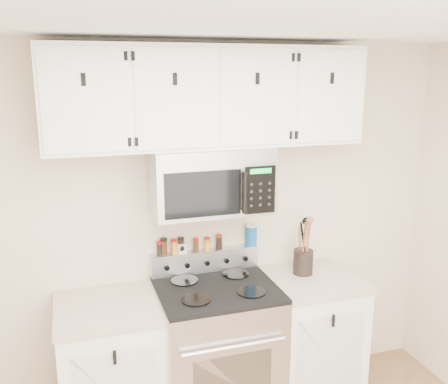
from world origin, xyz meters
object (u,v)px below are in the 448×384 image
(range, at_px, (217,351))
(salt_canister, at_px, (251,235))
(microwave, at_px, (211,180))
(utensil_crock, at_px, (303,260))

(range, height_order, salt_canister, salt_canister)
(range, distance_m, salt_canister, 0.82)
(microwave, distance_m, salt_canister, 0.59)
(range, distance_m, microwave, 1.15)
(range, bearing_deg, utensil_crock, 7.82)
(salt_canister, bearing_deg, microwave, -155.39)
(microwave, xyz_separation_m, salt_canister, (0.34, 0.16, -0.45))
(range, height_order, microwave, microwave)
(salt_canister, bearing_deg, range, -140.30)
(microwave, height_order, utensil_crock, microwave)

